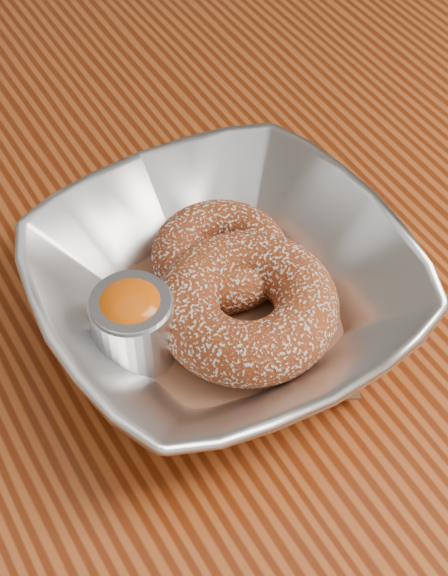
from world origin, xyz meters
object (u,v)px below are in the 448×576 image
donut_back (220,255)px  ramekin (133,323)px  serving_bowl (224,290)px  table (99,384)px  donut_front (247,306)px

donut_back → ramekin: (-0.08, -0.03, 0.01)m
serving_bowl → ramekin: bearing=-179.4°
table → donut_front: bearing=-47.0°
serving_bowl → ramekin: (-0.06, -0.00, 0.01)m
serving_bowl → donut_front: bearing=-75.5°
donut_back → donut_front: donut_front is taller
table → serving_bowl: 0.16m
table → ramekin: ramekin is taller
serving_bowl → ramekin: ramekin is taller
donut_back → serving_bowl: bearing=-116.3°
serving_bowl → donut_back: (0.01, 0.03, -0.00)m
donut_back → table: bearing=158.2°
serving_bowl → donut_back: 0.03m
table → ramekin: bearing=-82.3°
table → donut_back: 0.15m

